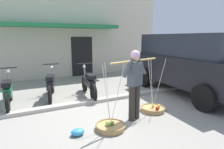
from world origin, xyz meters
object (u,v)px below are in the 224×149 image
fruit_basket_left_side (153,108)px  motorcycle_nearest_shop (8,91)px  motorcycle_third_in_row (89,83)px  plastic_litter_bag (78,132)px  fruit_basket_right_side (110,126)px  motorcycle_second_in_row (51,85)px  parked_truck (191,62)px  fruit_vendor (135,81)px

fruit_basket_left_side → motorcycle_nearest_shop: size_ratio=0.80×
motorcycle_third_in_row → plastic_litter_bag: size_ratio=6.49×
motorcycle_nearest_shop → fruit_basket_right_side: bearing=-52.4°
motorcycle_nearest_shop → plastic_litter_bag: motorcycle_nearest_shop is taller
motorcycle_nearest_shop → motorcycle_second_in_row: bearing=12.2°
motorcycle_nearest_shop → parked_truck: 5.99m
fruit_vendor → fruit_basket_right_side: (-0.75, -0.20, -0.90)m
fruit_vendor → fruit_basket_left_side: fruit_vendor is taller
fruit_basket_right_side → plastic_litter_bag: fruit_basket_right_side is taller
motorcycle_second_in_row → motorcycle_third_in_row: (1.17, -0.41, 0.00)m
fruit_basket_left_side → motorcycle_second_in_row: 3.35m
fruit_basket_left_side → fruit_basket_right_side: bearing=-164.9°
motorcycle_nearest_shop → plastic_litter_bag: 2.85m
fruit_vendor → parked_truck: parked_truck is taller
motorcycle_second_in_row → parked_truck: (4.55, -1.64, 0.68)m
fruit_vendor → parked_truck: bearing=18.3°
fruit_vendor → parked_truck: (3.05, 1.01, 0.15)m
motorcycle_third_in_row → plastic_litter_bag: bearing=-115.4°
fruit_basket_left_side → motorcycle_second_in_row: fruit_basket_left_side is taller
fruit_vendor → motorcycle_third_in_row: bearing=98.7°
parked_truck → plastic_litter_bag: bearing=-165.8°
parked_truck → fruit_basket_right_side: bearing=-162.3°
motorcycle_nearest_shop → parked_truck: bearing=-13.4°
motorcycle_second_in_row → plastic_litter_bag: motorcycle_second_in_row is taller
fruit_basket_left_side → motorcycle_third_in_row: (-1.09, 2.04, 0.38)m
plastic_litter_bag → motorcycle_third_in_row: bearing=64.6°
fruit_basket_right_side → motorcycle_third_in_row: (0.41, 2.45, 0.38)m
motorcycle_third_in_row → plastic_litter_bag: motorcycle_third_in_row is taller
fruit_vendor → plastic_litter_bag: 1.73m
motorcycle_second_in_row → motorcycle_nearest_shop: bearing=-167.8°
fruit_vendor → fruit_basket_left_side: bearing=15.0°
fruit_basket_right_side → motorcycle_second_in_row: fruit_basket_right_side is taller
motorcycle_nearest_shop → plastic_litter_bag: bearing=-63.2°
motorcycle_second_in_row → plastic_litter_bag: (0.04, -2.79, -0.38)m
fruit_basket_right_side → plastic_litter_bag: 0.72m
fruit_vendor → motorcycle_second_in_row: bearing=119.6°
motorcycle_second_in_row → motorcycle_third_in_row: size_ratio=0.98×
plastic_litter_bag → motorcycle_second_in_row: bearing=90.7°
fruit_basket_right_side → motorcycle_third_in_row: fruit_basket_right_side is taller
fruit_basket_right_side → parked_truck: bearing=17.7°
motorcycle_second_in_row → parked_truck: size_ratio=0.36×
motorcycle_second_in_row → fruit_vendor: bearing=-60.4°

